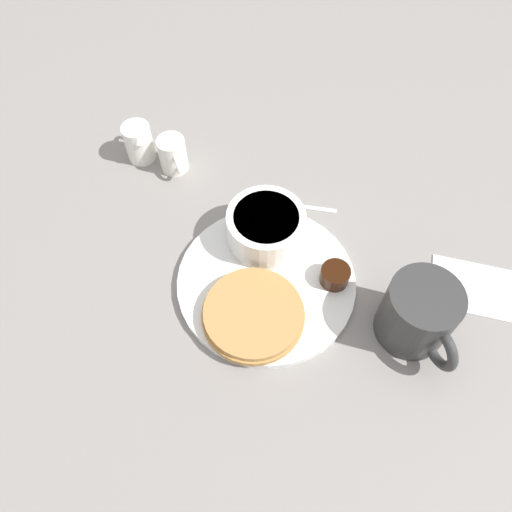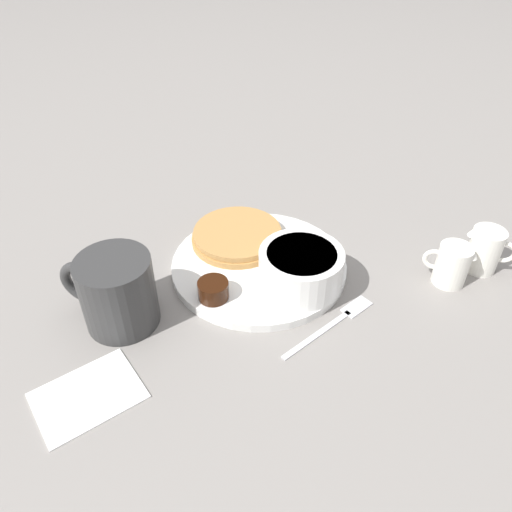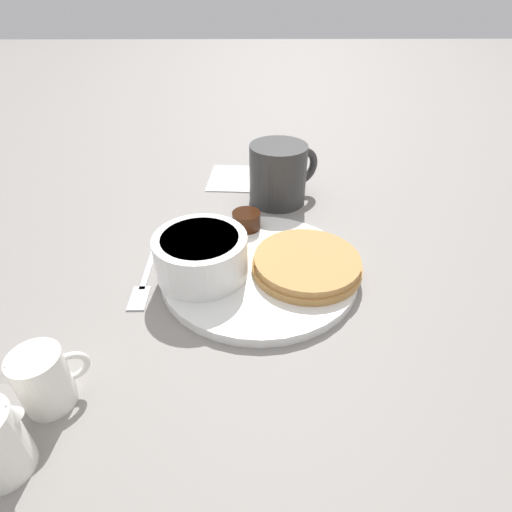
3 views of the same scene
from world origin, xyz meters
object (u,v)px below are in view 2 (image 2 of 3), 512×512
fork (338,320)px  bowl (301,267)px  plate (259,265)px  creamer_pitcher_far (485,250)px  coffee_mug (116,292)px  creamer_pitcher_near (452,264)px

fork → bowl: bearing=88.0°
plate → fork: bearing=-85.9°
plate → fork: size_ratio=1.62×
bowl → creamer_pitcher_far: creamer_pitcher_far is taller
plate → coffee_mug: 0.20m
creamer_pitcher_far → fork: 0.23m
plate → bowl: 0.08m
bowl → creamer_pitcher_near: 0.20m
creamer_pitcher_near → creamer_pitcher_far: 0.06m
creamer_pitcher_near → creamer_pitcher_far: (0.06, -0.01, 0.00)m
coffee_mug → creamer_pitcher_near: 0.43m
bowl → fork: (-0.00, -0.07, -0.04)m
plate → bowl: bearing=-79.6°
bowl → creamer_pitcher_far: bearing=-30.0°
creamer_pitcher_far → coffee_mug: bearing=151.7°
plate → creamer_pitcher_near: creamer_pitcher_near is taller
fork → plate: bearing=94.1°
coffee_mug → creamer_pitcher_far: 0.49m
plate → coffee_mug: size_ratio=2.11×
creamer_pitcher_far → bowl: bearing=150.0°
creamer_pitcher_near → bowl: bearing=145.0°
bowl → fork: size_ratio=0.73×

